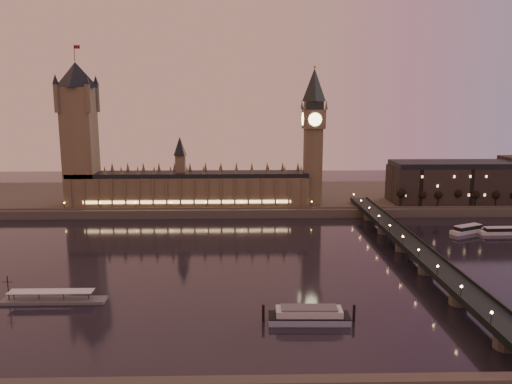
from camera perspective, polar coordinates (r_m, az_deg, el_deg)
ground at (r=266.99m, az=-1.75°, el=-8.08°), size 700.00×700.00×0.00m
far_embankment at (r=426.99m, az=2.41°, el=-0.60°), size 560.00×130.00×6.00m
palace_of_westminster at (r=381.75m, az=-7.69°, el=0.84°), size 180.00×26.62×52.00m
victoria_tower at (r=393.99m, az=-19.57°, el=7.09°), size 31.68×31.68×118.00m
big_ben at (r=378.30m, az=6.58°, el=7.22°), size 17.68×17.68×104.00m
westminster_bridge at (r=280.00m, az=17.47°, el=-6.50°), size 13.20×260.00×15.30m
city_block at (r=434.34m, az=25.02°, el=1.18°), size 155.00×45.00×34.00m
bare_tree_0 at (r=387.00m, az=16.28°, el=-0.38°), size 5.86×5.86×11.92m
bare_tree_1 at (r=391.60m, az=18.28°, el=-0.37°), size 5.86×5.86×11.92m
bare_tree_2 at (r=396.67m, az=20.24°, el=-0.35°), size 5.86×5.86×11.92m
bare_tree_3 at (r=402.18m, az=22.15°, el=-0.34°), size 5.86×5.86×11.92m
bare_tree_4 at (r=408.13m, az=24.00°, el=-0.33°), size 5.86×5.86×11.92m
bare_tree_5 at (r=414.50m, az=25.80°, el=-0.31°), size 5.86×5.86×11.92m
cruise_boat_b at (r=357.30m, az=26.07°, el=-4.03°), size 25.55×6.97×4.69m
cruise_boat_c at (r=352.38m, az=23.04°, el=-3.95°), size 26.24×17.68×5.16m
moored_barge at (r=199.76m, az=6.07°, el=-13.85°), size 36.34×9.68×6.66m
pontoon_pier at (r=234.04m, az=-22.15°, el=-11.27°), size 44.05×7.34×11.75m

